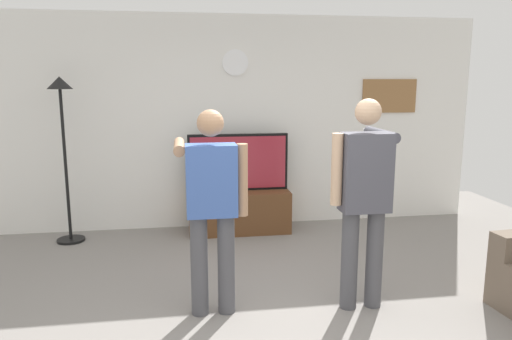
{
  "coord_description": "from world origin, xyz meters",
  "views": [
    {
      "loc": [
        -0.69,
        -3.24,
        1.89
      ],
      "look_at": [
        -0.0,
        1.2,
        1.05
      ],
      "focal_mm": 33.75,
      "sensor_mm": 36.0,
      "label": 1
    }
  ],
  "objects_px": {
    "wall_clock": "(235,63)",
    "tv_stand": "(239,211)",
    "floor_lamp": "(63,125)",
    "person_standing_nearer_lamp": "(212,201)",
    "person_standing_nearer_couch": "(364,193)",
    "television": "(238,162)",
    "framed_picture": "(389,96)"
  },
  "relations": [
    {
      "from": "tv_stand",
      "to": "person_standing_nearer_couch",
      "type": "bearing_deg",
      "value": -70.75
    },
    {
      "from": "television",
      "to": "floor_lamp",
      "type": "xyz_separation_m",
      "value": [
        -2.03,
        -0.12,
        0.5
      ]
    },
    {
      "from": "television",
      "to": "framed_picture",
      "type": "relative_size",
      "value": 1.68
    },
    {
      "from": "floor_lamp",
      "to": "person_standing_nearer_lamp",
      "type": "bearing_deg",
      "value": -52.67
    },
    {
      "from": "tv_stand",
      "to": "person_standing_nearer_couch",
      "type": "distance_m",
      "value": 2.44
    },
    {
      "from": "wall_clock",
      "to": "tv_stand",
      "type": "bearing_deg",
      "value": -90.0
    },
    {
      "from": "wall_clock",
      "to": "television",
      "type": "bearing_deg",
      "value": -90.0
    },
    {
      "from": "person_standing_nearer_lamp",
      "to": "floor_lamp",
      "type": "bearing_deg",
      "value": 127.33
    },
    {
      "from": "television",
      "to": "person_standing_nearer_lamp",
      "type": "distance_m",
      "value": 2.22
    },
    {
      "from": "television",
      "to": "wall_clock",
      "type": "height_order",
      "value": "wall_clock"
    },
    {
      "from": "tv_stand",
      "to": "television",
      "type": "distance_m",
      "value": 0.62
    },
    {
      "from": "tv_stand",
      "to": "floor_lamp",
      "type": "relative_size",
      "value": 0.65
    },
    {
      "from": "television",
      "to": "wall_clock",
      "type": "distance_m",
      "value": 1.25
    },
    {
      "from": "wall_clock",
      "to": "floor_lamp",
      "type": "height_order",
      "value": "wall_clock"
    },
    {
      "from": "floor_lamp",
      "to": "person_standing_nearer_couch",
      "type": "height_order",
      "value": "floor_lamp"
    },
    {
      "from": "person_standing_nearer_lamp",
      "to": "wall_clock",
      "type": "bearing_deg",
      "value": 78.99
    },
    {
      "from": "framed_picture",
      "to": "person_standing_nearer_couch",
      "type": "xyz_separation_m",
      "value": [
        -1.3,
        -2.5,
        -0.69
      ]
    },
    {
      "from": "tv_stand",
      "to": "person_standing_nearer_couch",
      "type": "relative_size",
      "value": 0.72
    },
    {
      "from": "television",
      "to": "person_standing_nearer_lamp",
      "type": "xyz_separation_m",
      "value": [
        -0.47,
        -2.17,
        0.06
      ]
    },
    {
      "from": "wall_clock",
      "to": "person_standing_nearer_couch",
      "type": "bearing_deg",
      "value": -72.85
    },
    {
      "from": "wall_clock",
      "to": "person_standing_nearer_couch",
      "type": "distance_m",
      "value": 2.84
    },
    {
      "from": "floor_lamp",
      "to": "person_standing_nearer_lamp",
      "type": "relative_size",
      "value": 1.16
    },
    {
      "from": "person_standing_nearer_couch",
      "to": "tv_stand",
      "type": "bearing_deg",
      "value": 109.25
    },
    {
      "from": "television",
      "to": "person_standing_nearer_couch",
      "type": "distance_m",
      "value": 2.38
    },
    {
      "from": "person_standing_nearer_lamp",
      "to": "person_standing_nearer_couch",
      "type": "bearing_deg",
      "value": -3.78
    },
    {
      "from": "wall_clock",
      "to": "floor_lamp",
      "type": "relative_size",
      "value": 0.17
    },
    {
      "from": "tv_stand",
      "to": "television",
      "type": "xyz_separation_m",
      "value": [
        0.0,
        0.05,
        0.62
      ]
    },
    {
      "from": "framed_picture",
      "to": "person_standing_nearer_lamp",
      "type": "height_order",
      "value": "framed_picture"
    },
    {
      "from": "floor_lamp",
      "to": "person_standing_nearer_couch",
      "type": "bearing_deg",
      "value": -37.23
    },
    {
      "from": "tv_stand",
      "to": "floor_lamp",
      "type": "height_order",
      "value": "floor_lamp"
    },
    {
      "from": "person_standing_nearer_lamp",
      "to": "person_standing_nearer_couch",
      "type": "height_order",
      "value": "person_standing_nearer_couch"
    },
    {
      "from": "floor_lamp",
      "to": "person_standing_nearer_couch",
      "type": "xyz_separation_m",
      "value": [
        2.8,
        -2.13,
        -0.39
      ]
    }
  ]
}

